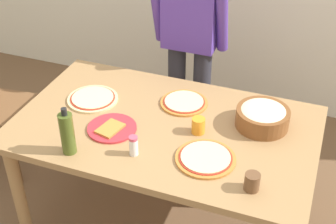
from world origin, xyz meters
name	(u,v)px	position (x,y,z in m)	size (l,w,h in m)	color
ground	(165,223)	(0.00, 0.00, 0.00)	(8.00, 8.00, 0.00)	brown
dining_table	(165,138)	(0.00, 0.00, 0.67)	(1.60, 0.96, 0.76)	#A37A4C
person_cook	(190,33)	(-0.11, 0.76, 0.94)	(0.49, 0.25, 1.62)	#2D2D38
pizza_raw_on_board	(93,99)	(-0.47, 0.08, 0.77)	(0.29, 0.29, 0.02)	beige
pizza_cooked_on_tray	(206,158)	(0.29, -0.20, 0.77)	(0.29, 0.29, 0.02)	#C67A33
pizza_second_cooked	(184,102)	(0.03, 0.23, 0.77)	(0.27, 0.27, 0.02)	#C67A33
plate_with_slice	(112,128)	(-0.25, -0.14, 0.77)	(0.26, 0.26, 0.02)	red
popcorn_bowl	(263,116)	(0.48, 0.17, 0.82)	(0.28, 0.28, 0.11)	brown
olive_oil_bottle	(67,133)	(-0.36, -0.37, 0.87)	(0.07, 0.07, 0.26)	#47561E
cup_orange	(198,125)	(0.19, 0.00, 0.80)	(0.07, 0.07, 0.09)	orange
cup_small_brown	(252,182)	(0.53, -0.32, 0.80)	(0.07, 0.07, 0.09)	brown
salt_shaker	(134,146)	(-0.05, -0.28, 0.81)	(0.04, 0.04, 0.11)	white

